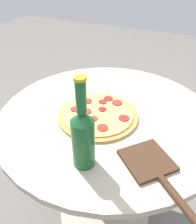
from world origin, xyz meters
TOP-DOWN VIEW (x-y plane):
  - ground_plane at (0.00, 0.00)m, footprint 8.00×8.00m
  - table at (0.00, 0.00)m, footprint 0.87×0.87m
  - pizza at (-0.02, -0.04)m, footprint 0.31×0.31m
  - beer_bottle at (0.04, -0.28)m, footprint 0.07×0.07m
  - pizza_paddle at (0.24, -0.21)m, footprint 0.27×0.25m

SIDE VIEW (x-z plane):
  - ground_plane at x=0.00m, z-range 0.00..0.00m
  - table at x=0.00m, z-range 0.15..0.88m
  - pizza_paddle at x=0.24m, z-range 0.73..0.75m
  - pizza at x=-0.02m, z-range 0.73..0.75m
  - beer_bottle at x=0.04m, z-range 0.69..0.98m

